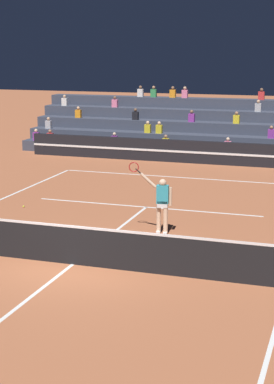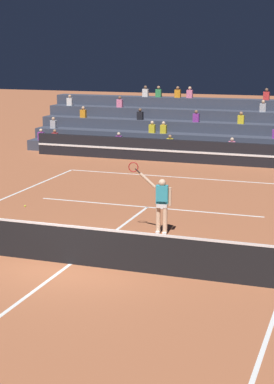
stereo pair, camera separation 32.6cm
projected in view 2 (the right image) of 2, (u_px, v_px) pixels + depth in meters
ground_plane at (71, 264)px, 16.84m from camera, size 120.00×120.00×0.00m
court_lines at (71, 264)px, 16.83m from camera, size 11.10×23.90×0.01m
tennis_net at (70, 244)px, 16.71m from camera, size 12.00×0.10×1.10m
sponsor_banner_wall at (206, 153)px, 30.97m from camera, size 18.00×0.26×1.10m
bleacher_stand at (223, 133)px, 34.36m from camera, size 20.41×4.75×3.38m
tennis_player at (161, 203)px, 19.31m from camera, size 1.36×0.33×2.27m
tennis_ball at (25, 206)px, 22.78m from camera, size 0.07×0.07×0.07m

